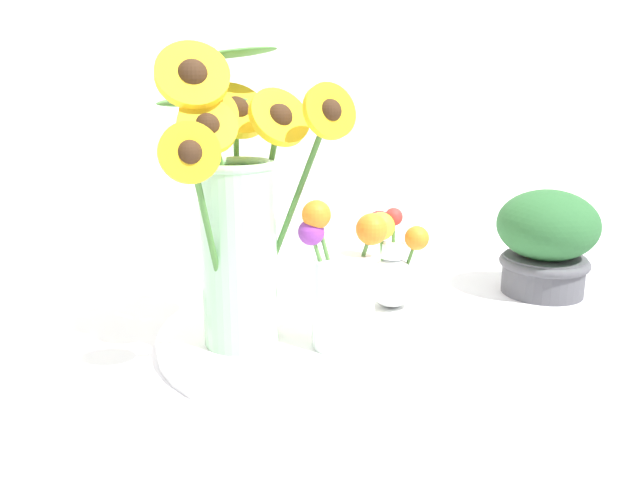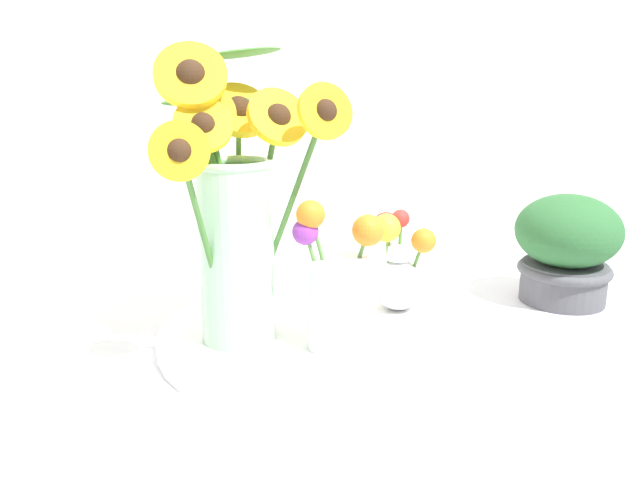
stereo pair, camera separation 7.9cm
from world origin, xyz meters
name	(u,v)px [view 2 (the right image)]	position (x,y,z in m)	size (l,w,h in m)	color
ground_plane	(329,350)	(0.00, 0.00, 0.00)	(6.00, 6.00, 0.00)	silver
serving_tray	(320,334)	(0.00, 0.03, 0.01)	(0.42, 0.42, 0.02)	white
mason_jar_sunflowers	(235,213)	(-0.11, 0.04, 0.18)	(0.24, 0.20, 0.36)	#99CC9E
vase_small_center	(341,290)	(0.00, -0.03, 0.09)	(0.11, 0.08, 0.18)	white
vase_bulb_right	(397,267)	(0.12, 0.06, 0.08)	(0.08, 0.07, 0.14)	white
potted_plant	(567,247)	(0.40, 0.05, 0.09)	(0.16, 0.16, 0.17)	#4C4C51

